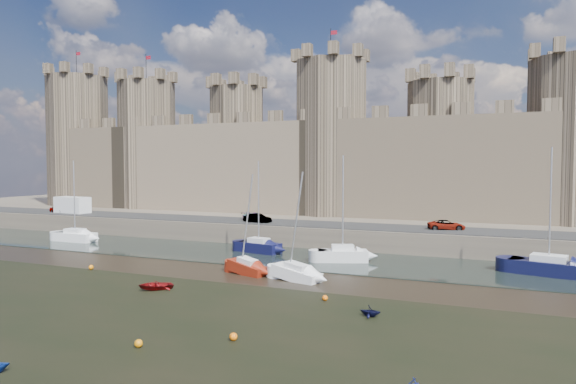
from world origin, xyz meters
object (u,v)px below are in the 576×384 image
object	(u,v)px
van	(72,205)
sailboat_1	(259,246)
sailboat_0	(75,236)
sailboat_3	(549,266)
sailboat_5	(296,272)
car_2	(255,217)
sailboat_2	(343,254)
car_3	(446,225)
sailboat_4	(247,267)
car_0	(59,209)
car_1	(257,218)

from	to	relation	value
van	sailboat_1	distance (m)	36.88
sailboat_0	sailboat_3	xyz separation A→B (m)	(55.03, 0.81, 0.05)
sailboat_5	car_2	bearing A→B (deg)	138.00
car_2	sailboat_2	world-z (taller)	sailboat_2
car_3	sailboat_1	distance (m)	21.65
sailboat_3	sailboat_4	distance (m)	27.19
sailboat_0	sailboat_3	bearing A→B (deg)	0.45
car_3	sailboat_4	world-z (taller)	sailboat_4
car_3	van	bearing A→B (deg)	73.65
sailboat_0	car_0	bearing A→B (deg)	142.99
car_1	sailboat_0	size ratio (longest dim) A/B	0.35
car_0	van	bearing A→B (deg)	-76.71
van	car_2	bearing A→B (deg)	7.44
car_1	car_2	size ratio (longest dim) A/B	0.93
car_2	van	world-z (taller)	van
car_0	car_2	distance (m)	33.70
car_3	car_1	bearing A→B (deg)	77.11
sailboat_0	car_1	bearing A→B (deg)	21.42
car_0	car_1	distance (m)	34.79
car_3	sailboat_1	bearing A→B (deg)	97.46
car_2	sailboat_4	distance (m)	21.32
van	sailboat_0	bearing A→B (deg)	-37.25
car_0	sailboat_0	world-z (taller)	sailboat_0
car_1	sailboat_3	bearing A→B (deg)	-95.46
van	car_3	bearing A→B (deg)	7.22
sailboat_1	sailboat_3	size ratio (longest dim) A/B	0.90
car_1	sailboat_2	distance (m)	16.82
sailboat_1	car_2	bearing A→B (deg)	130.21
sailboat_0	sailboat_1	bearing A→B (deg)	3.13
sailboat_2	sailboat_4	size ratio (longest dim) A/B	1.18
car_1	car_3	size ratio (longest dim) A/B	0.88
sailboat_1	sailboat_3	distance (m)	29.36
car_2	sailboat_5	size ratio (longest dim) A/B	0.42
car_0	sailboat_3	size ratio (longest dim) A/B	0.29
car_0	sailboat_3	bearing A→B (deg)	-87.79
car_1	sailboat_2	size ratio (longest dim) A/B	0.34
car_3	sailboat_4	bearing A→B (deg)	124.22
sailboat_4	sailboat_5	distance (m)	5.10
car_1	sailboat_1	size ratio (longest dim) A/B	0.36
car_2	sailboat_5	bearing A→B (deg)	-126.35
car_0	car_1	bearing A→B (deg)	-81.62
van	sailboat_1	size ratio (longest dim) A/B	0.56
sailboat_5	sailboat_2	bearing A→B (deg)	95.27
car_1	van	xyz separation A→B (m)	(-32.19, 0.85, 0.66)
sailboat_4	car_1	bearing A→B (deg)	130.63
car_3	sailboat_2	xyz separation A→B (m)	(-9.16, -10.75, -2.23)
car_0	van	distance (m)	2.69
car_0	car_2	size ratio (longest dim) A/B	0.85
sailboat_2	sailboat_4	bearing A→B (deg)	-147.03
car_1	sailboat_0	distance (m)	23.82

